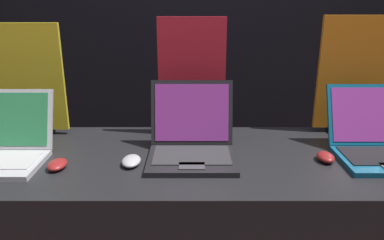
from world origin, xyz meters
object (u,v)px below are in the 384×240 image
Objects in this scene: mouse_back at (326,157)px; promo_stand_back at (354,78)px; promo_stand_front at (28,83)px; laptop_back at (377,142)px; mouse_middle at (132,161)px; mouse_front at (58,164)px; laptop_middle at (192,140)px; laptop_front at (1,146)px; promo_stand_middle at (193,80)px.

promo_stand_back is at bearing 57.77° from mouse_back.
laptop_back is at bearing -9.87° from promo_stand_front.
promo_stand_back reaches higher than mouse_middle.
mouse_front is 0.27m from mouse_middle.
promo_stand_back reaches higher than laptop_middle.
laptop_front is 0.25m from mouse_front.
promo_stand_front reaches higher than mouse_middle.
mouse_middle is 0.21× the size of promo_stand_middle.
promo_stand_front reaches higher than laptop_front.
promo_stand_back is at bearing 18.26° from mouse_front.
promo_stand_front is 0.79m from laptop_middle.
promo_stand_front is at bearing 166.12° from mouse_back.
laptop_middle is 0.52m from mouse_back.
promo_stand_front is 0.95× the size of promo_stand_middle.
promo_stand_middle is 0.99× the size of promo_stand_back.
laptop_middle reaches higher than mouse_front.
laptop_front is 1.01× the size of laptop_middle.
laptop_middle is at bearing 3.37° from laptop_front.
laptop_middle is 0.80m from promo_stand_back.
promo_stand_middle reaches higher than laptop_middle.
promo_stand_front is at bearing -179.88° from promo_stand_middle.
mouse_front is 0.27× the size of laptop_back.
laptop_front reaches higher than mouse_middle.
laptop_back is at bearing 5.13° from mouse_middle.
laptop_back is 0.70× the size of promo_stand_back.
mouse_back is (1.25, -0.01, -0.04)m from laptop_front.
promo_stand_middle is (0.73, 0.30, 0.19)m from laptop_front.
promo_stand_middle reaches higher than mouse_middle.
laptop_front is at bearing 162.41° from mouse_front.
promo_stand_middle reaches higher than mouse_front.
promo_stand_middle is at bearing -177.68° from promo_stand_back.
laptop_middle is at bearing -90.00° from promo_stand_middle.
mouse_front is at bearing -174.47° from laptop_back.
mouse_middle is 0.47m from promo_stand_middle.
mouse_middle is at bearing -158.78° from promo_stand_back.
laptop_front is 3.42× the size of mouse_front.
promo_stand_back reaches higher than promo_stand_middle.
promo_stand_front is (-0.24, 0.37, 0.22)m from mouse_front.
mouse_back is at bearing -6.01° from laptop_middle.
laptop_front is 1.51m from promo_stand_back.
mouse_front is at bearing -17.59° from laptop_front.
promo_stand_back is (0.73, 0.28, 0.19)m from laptop_middle.
laptop_middle is 0.92× the size of laptop_back.
promo_stand_front reaches higher than laptop_middle.
mouse_front is 1.31m from promo_stand_back.
laptop_back is 3.97× the size of mouse_back.
mouse_front is 0.19× the size of promo_stand_middle.
laptop_front is 0.92× the size of laptop_back.
promo_stand_front is 0.94× the size of promo_stand_back.
mouse_front is at bearing -176.34° from mouse_back.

